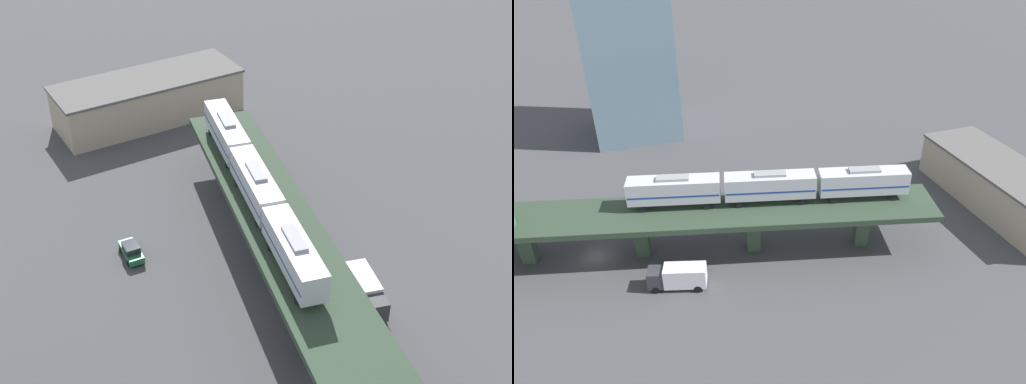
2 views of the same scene
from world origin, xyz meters
The scene contains 5 objects.
elevated_viaduct centered at (-0.04, -0.15, 5.77)m, with size 29.30×91.47×6.69m.
subway_train centered at (4.12, 23.58, 9.23)m, with size 11.27×36.85×4.45m.
street_car_green centered at (-9.04, 29.65, 0.94)m, with size 2.15×4.50×1.89m.
delivery_truck centered at (9.58, 9.80, 1.76)m, with size 4.11×7.54×3.20m.
warehouse_building centered at (6.43, 60.49, 3.41)m, with size 28.71×10.62×6.80m.
Camera 1 is at (-29.04, -33.41, 52.33)m, focal length 50.00 mm.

